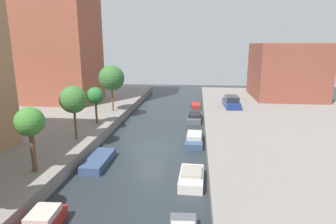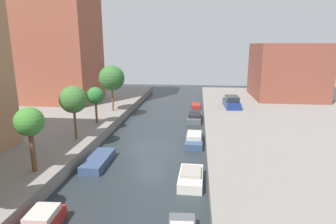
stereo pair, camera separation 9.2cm
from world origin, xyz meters
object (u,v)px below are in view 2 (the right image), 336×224
at_px(moored_boat_left_2, 98,161).
at_px(moored_boat_left_1, 40,224).
at_px(moored_boat_right_5, 196,105).
at_px(street_tree_4, 112,78).
at_px(parked_car, 232,102).
at_px(apartment_tower_far, 56,3).
at_px(moored_boat_right_3, 194,139).
at_px(street_tree_1, 29,123).
at_px(moored_boat_right_4, 194,118).
at_px(street_tree_3, 95,96).
at_px(moored_boat_right_2, 191,177).
at_px(street_tree_2, 73,100).
at_px(low_block_right, 286,71).

bearing_deg(moored_boat_left_2, moored_boat_left_1, -90.38).
bearing_deg(moored_boat_right_5, street_tree_4, -143.19).
xyz_separation_m(parked_car, moored_boat_right_5, (-4.85, 4.05, -1.41)).
relative_size(moored_boat_left_1, moored_boat_left_2, 0.72).
relative_size(apartment_tower_far, moored_boat_right_3, 6.64).
bearing_deg(moored_boat_left_1, apartment_tower_far, 113.62).
distance_m(apartment_tower_far, moored_boat_right_3, 28.48).
bearing_deg(apartment_tower_far, moored_boat_right_3, -35.51).
height_order(street_tree_1, moored_boat_right_5, street_tree_1).
relative_size(moored_boat_left_1, moored_boat_right_5, 1.00).
bearing_deg(moored_boat_right_4, street_tree_3, -151.15).
bearing_deg(moored_boat_right_3, street_tree_4, 141.37).
height_order(street_tree_1, street_tree_4, street_tree_4).
bearing_deg(street_tree_4, street_tree_1, -90.00).
bearing_deg(street_tree_1, moored_boat_right_5, 67.77).
bearing_deg(moored_boat_left_2, street_tree_3, 110.36).
xyz_separation_m(moored_boat_left_1, moored_boat_right_2, (7.44, 6.05, -0.05)).
height_order(street_tree_2, moored_boat_right_2, street_tree_2).
xyz_separation_m(apartment_tower_far, street_tree_4, (9.38, -5.79, -9.78)).
bearing_deg(street_tree_4, street_tree_3, -90.00).
distance_m(apartment_tower_far, street_tree_1, 27.57).
height_order(low_block_right, moored_boat_left_1, low_block_right).
distance_m(moored_boat_left_1, moored_boat_left_2, 8.33).
distance_m(parked_car, moored_boat_right_2, 20.95).
relative_size(street_tree_3, moored_boat_right_3, 0.94).
bearing_deg(apartment_tower_far, street_tree_4, -31.69).
relative_size(street_tree_1, parked_car, 0.93).
height_order(apartment_tower_far, moored_boat_right_5, apartment_tower_far).
xyz_separation_m(moored_boat_right_2, moored_boat_right_4, (-0.01, 16.30, 0.03)).
height_order(street_tree_2, street_tree_4, street_tree_4).
xyz_separation_m(street_tree_3, moored_boat_right_2, (10.45, -10.55, -3.59)).
xyz_separation_m(low_block_right, parked_car, (-9.25, -8.38, -3.58)).
bearing_deg(moored_boat_left_1, street_tree_2, 104.93).
distance_m(moored_boat_left_1, moored_boat_right_2, 9.59).
xyz_separation_m(moored_boat_right_3, moored_boat_right_4, (-0.10, 8.22, 0.02)).
xyz_separation_m(moored_boat_left_1, moored_boat_left_2, (0.05, 8.32, -0.13)).
xyz_separation_m(parked_car, moored_boat_right_3, (-4.82, -12.25, -1.25)).
bearing_deg(moored_boat_left_2, moored_boat_right_5, 71.37).
bearing_deg(moored_boat_right_5, moored_boat_left_1, -103.86).
height_order(apartment_tower_far, street_tree_3, apartment_tower_far).
bearing_deg(parked_car, moored_boat_right_3, -111.49).
distance_m(apartment_tower_far, street_tree_3, 18.61).
bearing_deg(moored_boat_left_1, parked_car, 64.90).
height_order(moored_boat_right_2, moored_boat_right_5, moored_boat_right_2).
bearing_deg(parked_car, street_tree_2, -135.55).
distance_m(street_tree_3, moored_boat_right_2, 15.28).
distance_m(low_block_right, street_tree_4, 27.48).
bearing_deg(street_tree_4, apartment_tower_far, 148.31).
bearing_deg(moored_boat_left_1, moored_boat_right_3, 61.94).
bearing_deg(moored_boat_right_5, street_tree_1, -112.23).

